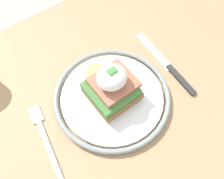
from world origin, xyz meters
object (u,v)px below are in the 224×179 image
fork (45,137)px  knife (169,67)px  sandwich (111,86)px  plate (112,96)px

fork → knife: size_ratio=0.79×
sandwich → fork: 0.16m
fork → knife: (0.30, -0.02, 0.00)m
plate → knife: size_ratio=1.18×
knife → fork: bearing=175.3°
sandwich → knife: (0.15, -0.02, -0.04)m
plate → fork: plate is taller
fork → knife: bearing=-4.7°
fork → sandwich: bearing=-2.8°
plate → fork: 0.15m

